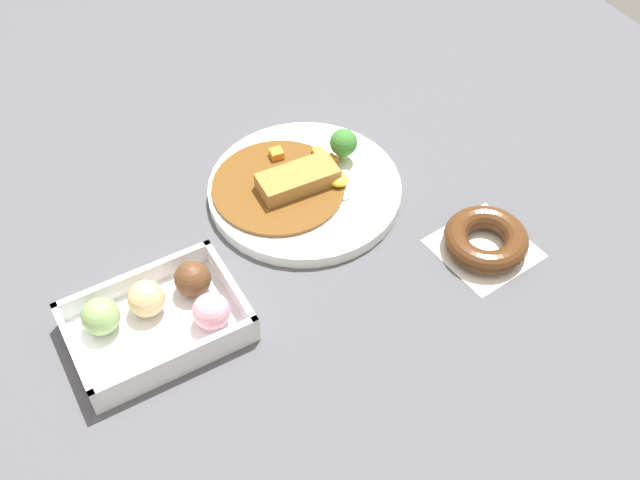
# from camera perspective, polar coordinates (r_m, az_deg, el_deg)

# --- Properties ---
(ground_plane) EXTENTS (1.60, 1.60, 0.00)m
(ground_plane) POSITION_cam_1_polar(r_m,az_deg,el_deg) (1.10, -5.15, 2.56)
(ground_plane) COLOR #4C4C51
(curry_plate) EXTENTS (0.27, 0.27, 0.07)m
(curry_plate) POSITION_cam_1_polar(r_m,az_deg,el_deg) (1.10, -1.25, 3.92)
(curry_plate) COLOR white
(curry_plate) RESTS_ON ground_plane
(donut_box) EXTENTS (0.21, 0.14, 0.06)m
(donut_box) POSITION_cam_1_polar(r_m,az_deg,el_deg) (0.96, -11.65, -5.43)
(donut_box) COLOR white
(donut_box) RESTS_ON ground_plane
(chocolate_ring_donut) EXTENTS (0.13, 0.13, 0.03)m
(chocolate_ring_donut) POSITION_cam_1_polar(r_m,az_deg,el_deg) (1.05, 12.03, -0.01)
(chocolate_ring_donut) COLOR white
(chocolate_ring_donut) RESTS_ON ground_plane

